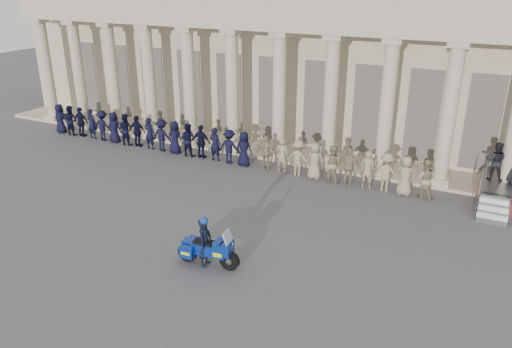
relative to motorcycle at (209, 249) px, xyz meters
name	(u,v)px	position (x,y,z in m)	size (l,w,h in m)	color
ground	(221,233)	(-0.75, 2.07, -0.60)	(90.00, 90.00, 0.00)	#4A4A4D
building	(348,52)	(-0.75, 16.82, 3.93)	(40.00, 12.50, 9.00)	tan
officer_rank	(213,144)	(-4.94, 8.47, 0.26)	(21.52, 0.65, 1.73)	black
motorcycle	(209,249)	(0.00, 0.00, 0.00)	(2.15, 0.92, 1.38)	black
rider	(205,241)	(-0.12, -0.01, 0.27)	(0.46, 0.64, 1.74)	black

